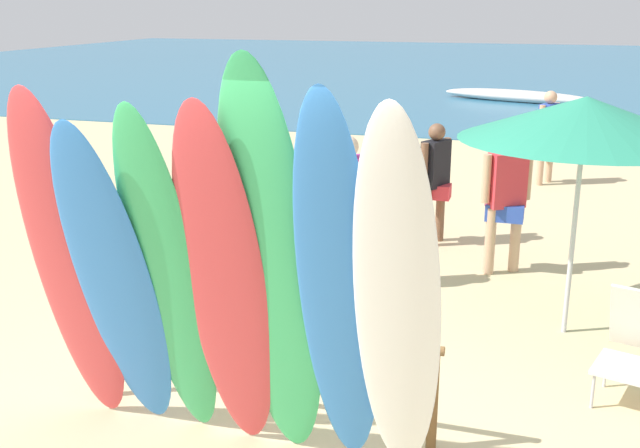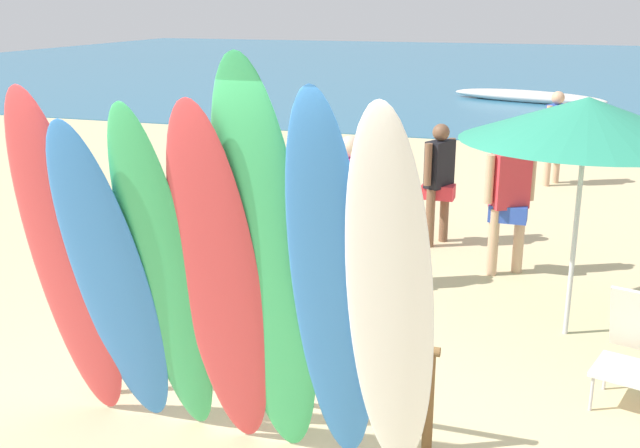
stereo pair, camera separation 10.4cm
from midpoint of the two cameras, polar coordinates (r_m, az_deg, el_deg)
name	(u,v)px [view 2 (the right image)]	position (r m, az deg, el deg)	size (l,w,h in m)	color
ground	(481,126)	(18.72, 12.28, 7.31)	(60.00, 60.00, 0.00)	#D3BC8C
ocean_water	(526,67)	(36.39, 15.44, 11.44)	(60.00, 40.00, 0.02)	teal
surfboard_rack	(255,346)	(5.30, -4.44, -9.25)	(2.58, 0.07, 0.76)	brown
surfboard_red_0	(68,265)	(5.20, -18.07, -2.99)	(0.56, 0.08, 2.49)	#D13D42
surfboard_blue_1	(113,286)	(4.98, -14.90, -4.57)	(0.56, 0.07, 2.38)	#337AD1
surfboard_green_2	(165,284)	(4.79, -11.09, -4.47)	(0.47, 0.07, 2.47)	#38B266
surfboard_red_3	(221,289)	(4.60, -6.91, -4.95)	(0.54, 0.06, 2.49)	#D13D42
surfboard_green_4	(267,276)	(4.44, -3.38, -3.96)	(0.58, 0.07, 2.72)	#38B266
surfboard_blue_5	(332,299)	(4.28, 1.63, -5.71)	(0.46, 0.06, 2.64)	#337AD1
surfboard_white_6	(390,313)	(4.18, 6.09, -6.75)	(0.48, 0.07, 2.58)	white
beachgoer_midbeach	(509,195)	(8.31, 14.55, 2.18)	(0.51, 0.38, 1.56)	tan
beachgoer_near_rack	(349,202)	(7.62, 2.62, 1.66)	(0.46, 0.46, 1.61)	beige
beachgoer_strolling	(439,176)	(9.20, 9.36, 3.63)	(0.39, 0.52, 1.50)	brown
beachgoer_by_water	(555,131)	(12.77, 17.67, 6.73)	(0.40, 0.52, 1.52)	tan
beach_chair_blue	(638,346)	(6.12, 23.48, -8.51)	(0.66, 0.75, 0.84)	#B7B7BC
beach_umbrella	(587,119)	(6.69, 20.05, 7.49)	(2.10, 2.10, 2.13)	silver
distant_boat	(528,97)	(23.48, 15.63, 9.31)	(4.70, 2.16, 0.37)	silver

